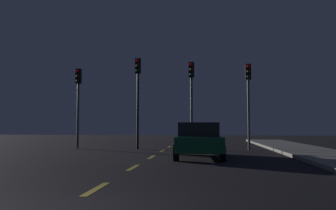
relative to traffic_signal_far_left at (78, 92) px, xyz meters
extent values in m
plane|color=black|center=(5.28, -8.23, -3.38)|extent=(80.00, 80.00, 0.00)
cube|color=#EACC4C|center=(5.28, -12.63, -3.38)|extent=(0.16, 1.60, 0.01)
cube|color=#EACC4C|center=(5.28, -8.83, -3.38)|extent=(0.16, 1.60, 0.01)
cube|color=#EACC4C|center=(5.28, -5.03, -3.38)|extent=(0.16, 1.60, 0.01)
cube|color=#EACC4C|center=(5.28, -1.23, -3.38)|extent=(0.16, 1.60, 0.01)
cube|color=#EACC4C|center=(5.28, 2.57, -3.38)|extent=(0.16, 1.60, 0.01)
cylinder|color=#4C4C51|center=(0.00, 0.02, -0.97)|extent=(0.14, 0.14, 4.82)
cube|color=black|center=(0.00, 0.02, 0.99)|extent=(0.32, 0.24, 0.90)
sphere|color=red|center=(0.00, -0.14, 1.29)|extent=(0.20, 0.20, 0.20)
sphere|color=#3F2D0C|center=(0.00, -0.14, 0.99)|extent=(0.20, 0.20, 0.20)
sphere|color=#0C3319|center=(0.00, -0.14, 0.69)|extent=(0.20, 0.20, 0.20)
cylinder|color=black|center=(3.66, 0.02, -0.69)|extent=(0.14, 0.14, 5.38)
cube|color=black|center=(3.66, 0.02, 1.55)|extent=(0.32, 0.24, 0.90)
sphere|color=red|center=(3.66, -0.14, 1.85)|extent=(0.20, 0.20, 0.20)
sphere|color=#3F2D0C|center=(3.66, -0.14, 1.55)|extent=(0.20, 0.20, 0.20)
sphere|color=#0C3319|center=(3.66, -0.14, 1.25)|extent=(0.20, 0.20, 0.20)
cylinder|color=#4C4C51|center=(6.84, 0.02, -0.84)|extent=(0.14, 0.14, 5.09)
cube|color=black|center=(6.84, 0.02, 1.26)|extent=(0.32, 0.24, 0.90)
sphere|color=red|center=(6.84, -0.14, 1.56)|extent=(0.20, 0.20, 0.20)
sphere|color=#3F2D0C|center=(6.84, -0.14, 1.26)|extent=(0.20, 0.20, 0.20)
sphere|color=#0C3319|center=(6.84, -0.14, 0.96)|extent=(0.20, 0.20, 0.20)
cylinder|color=#4C4C51|center=(10.09, 0.02, -0.93)|extent=(0.14, 0.14, 4.91)
cube|color=black|center=(10.09, 0.02, 1.08)|extent=(0.32, 0.24, 0.90)
sphere|color=red|center=(10.09, -0.14, 1.38)|extent=(0.20, 0.20, 0.20)
sphere|color=#3F2D0C|center=(10.09, -0.14, 1.08)|extent=(0.20, 0.20, 0.20)
sphere|color=#0C3319|center=(10.09, -0.14, 0.78)|extent=(0.20, 0.20, 0.20)
cube|color=#0F4C2D|center=(7.30, -4.95, -2.76)|extent=(2.09, 4.44, 0.61)
cube|color=black|center=(7.31, -5.17, -2.17)|extent=(1.75, 2.04, 0.57)
cylinder|color=black|center=(6.34, -3.37, -3.06)|extent=(0.25, 0.65, 0.64)
cylinder|color=black|center=(8.10, -3.28, -3.06)|extent=(0.25, 0.65, 0.64)
cylinder|color=black|center=(6.50, -6.62, -3.06)|extent=(0.25, 0.65, 0.64)
cylinder|color=black|center=(8.26, -6.53, -3.06)|extent=(0.25, 0.65, 0.64)
camera|label=1|loc=(7.61, -19.81, -2.04)|focal=36.53mm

